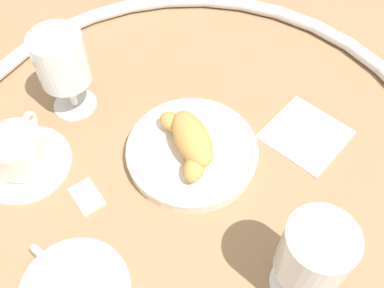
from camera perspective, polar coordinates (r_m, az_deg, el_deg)
The scene contains 10 objects.
ground_plane at distance 0.65m, azimuth -0.05°, elevation -2.58°, with size 2.20×2.20×0.00m, color #997551.
table_chrome_rim at distance 0.64m, azimuth -0.05°, elevation -1.99°, with size 0.76×0.76×0.02m, color silver.
pastry_plate at distance 0.64m, azimuth -0.00°, elevation -0.92°, with size 0.19×0.19×0.02m.
croissant_large at distance 0.62m, azimuth -0.27°, elevation 0.55°, with size 0.13×0.09×0.04m.
coffee_cup_near at distance 0.67m, azimuth -21.28°, elevation -1.13°, with size 0.14×0.14×0.06m.
coffee_cup_far at distance 0.56m, azimuth -15.50°, elevation -16.93°, with size 0.14×0.14×0.06m.
juice_glass_left at distance 0.67m, azimuth -16.44°, elevation 10.08°, with size 0.08×0.08×0.14m.
juice_glass_right at distance 0.50m, azimuth 15.34°, elevation -13.67°, with size 0.08×0.08×0.14m.
sugar_packet at distance 0.63m, azimuth -13.41°, elevation -6.52°, with size 0.05×0.03×0.01m, color white.
folded_napkin at distance 0.70m, azimuth 14.44°, elevation 1.25°, with size 0.11×0.11×0.01m, color silver.
Camera 1 is at (-0.26, 0.23, 0.54)m, focal length 41.48 mm.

